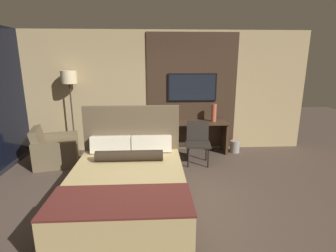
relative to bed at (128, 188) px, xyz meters
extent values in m
plane|color=#4C3D33|center=(0.41, 0.16, -0.37)|extent=(16.00, 16.00, 0.00)
cube|color=tan|center=(0.41, 2.76, 1.03)|extent=(7.20, 0.06, 2.80)
cube|color=#3D2B1E|center=(1.29, 2.72, 1.03)|extent=(2.11, 0.03, 2.70)
cube|color=#33281E|center=(0.00, -0.11, -0.26)|extent=(1.56, 2.02, 0.22)
cube|color=tan|center=(0.00, -0.11, 0.05)|extent=(1.60, 2.08, 0.40)
cube|color=#56231E|center=(0.00, -0.79, 0.27)|extent=(1.62, 0.73, 0.02)
cube|color=brown|center=(0.00, 0.97, 0.33)|extent=(1.64, 0.08, 1.39)
cube|color=beige|center=(-0.34, 0.83, 0.39)|extent=(0.67, 0.23, 0.31)
cube|color=beige|center=(0.34, 0.83, 0.39)|extent=(0.67, 0.23, 0.31)
cylinder|color=#2D2319|center=(0.00, 0.42, 0.34)|extent=(1.04, 0.17, 0.17)
cube|color=#422D1E|center=(1.29, 2.43, 0.36)|extent=(1.61, 0.51, 0.03)
cube|color=#422D1E|center=(0.51, 2.43, -0.01)|extent=(0.06, 0.46, 0.71)
cube|color=#422D1E|center=(2.06, 2.43, -0.01)|extent=(0.06, 0.46, 0.71)
cube|color=#422D1E|center=(1.29, 2.67, 0.06)|extent=(1.49, 0.02, 0.36)
cube|color=black|center=(1.29, 2.68, 1.15)|extent=(1.15, 0.04, 0.64)
cube|color=black|center=(1.29, 2.66, 1.15)|extent=(1.08, 0.01, 0.59)
cube|color=#28231E|center=(1.30, 1.73, 0.07)|extent=(0.55, 0.53, 0.05)
cube|color=#28231E|center=(1.32, 1.94, 0.31)|extent=(0.47, 0.15, 0.42)
cylinder|color=black|center=(1.08, 1.56, -0.16)|extent=(0.04, 0.04, 0.41)
cylinder|color=black|center=(1.48, 1.52, -0.16)|extent=(0.04, 0.04, 0.41)
cylinder|color=black|center=(1.12, 1.94, -0.16)|extent=(0.04, 0.04, 0.41)
cylinder|color=black|center=(1.52, 1.90, -0.16)|extent=(0.04, 0.04, 0.41)
cube|color=brown|center=(-1.69, 1.95, -0.15)|extent=(0.98, 0.87, 0.42)
cube|color=brown|center=(-2.03, 1.87, 0.24)|extent=(0.36, 0.71, 0.38)
cube|color=brown|center=(-1.59, 1.57, -0.08)|extent=(0.84, 0.30, 0.56)
cube|color=brown|center=(-1.78, 2.33, -0.08)|extent=(0.84, 0.30, 0.56)
cylinder|color=#282623|center=(-1.47, 2.50, -0.35)|extent=(0.28, 0.28, 0.03)
cylinder|color=#332D28|center=(-1.47, 2.50, 0.47)|extent=(0.03, 0.03, 1.68)
cylinder|color=beige|center=(-1.47, 2.50, 1.41)|extent=(0.34, 0.34, 0.28)
cylinder|color=#B2563D|center=(1.78, 2.46, 0.59)|extent=(0.12, 0.12, 0.41)
cone|color=silver|center=(0.88, 2.47, 0.47)|extent=(0.09, 0.09, 0.17)
cylinder|color=gray|center=(2.30, 2.39, -0.23)|extent=(0.22, 0.22, 0.28)
camera|label=1|loc=(0.40, -3.43, 1.80)|focal=28.00mm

